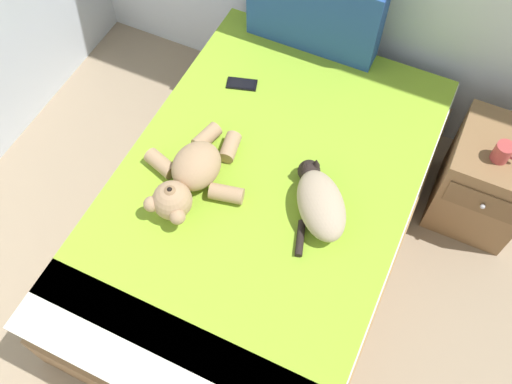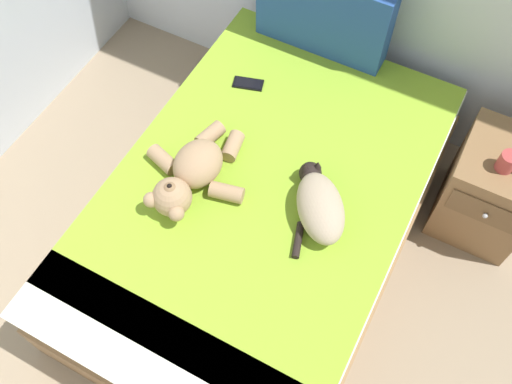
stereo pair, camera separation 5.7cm
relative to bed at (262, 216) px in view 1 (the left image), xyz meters
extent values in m
cube|color=olive|center=(0.00, 0.00, -0.12)|extent=(1.31, 2.00, 0.30)
cube|color=white|center=(0.00, 0.00, 0.14)|extent=(1.27, 1.94, 0.22)
cube|color=#8CB72D|center=(0.00, 0.06, 0.26)|extent=(1.26, 1.80, 0.02)
cube|color=silver|center=(0.00, -0.84, 0.26)|extent=(1.26, 0.32, 0.02)
cube|color=#264C99|center=(-0.14, 0.90, 0.49)|extent=(0.67, 0.14, 0.43)
ellipsoid|color=tan|center=(0.28, -0.02, 0.35)|extent=(0.36, 0.39, 0.15)
sphere|color=black|center=(0.16, 0.13, 0.32)|extent=(0.10, 0.10, 0.10)
cone|color=black|center=(0.14, 0.11, 0.38)|extent=(0.04, 0.04, 0.04)
cone|color=black|center=(0.19, 0.14, 0.38)|extent=(0.04, 0.04, 0.04)
cylinder|color=black|center=(0.25, -0.17, 0.29)|extent=(0.08, 0.16, 0.03)
ellipsoid|color=black|center=(0.25, 0.07, 0.29)|extent=(0.11, 0.11, 0.04)
ellipsoid|color=tan|center=(-0.28, -0.08, 0.36)|extent=(0.21, 0.26, 0.17)
sphere|color=tan|center=(-0.29, -0.27, 0.36)|extent=(0.17, 0.17, 0.17)
sphere|color=#8E6B49|center=(-0.29, -0.27, 0.41)|extent=(0.07, 0.07, 0.07)
sphere|color=black|center=(-0.29, -0.27, 0.44)|extent=(0.02, 0.02, 0.02)
sphere|color=tan|center=(-0.23, -0.33, 0.36)|extent=(0.07, 0.07, 0.07)
sphere|color=tan|center=(-0.35, -0.33, 0.36)|extent=(0.07, 0.07, 0.07)
cylinder|color=tan|center=(-0.11, -0.12, 0.31)|extent=(0.16, 0.10, 0.07)
cylinder|color=tan|center=(-0.21, 0.10, 0.31)|extent=(0.09, 0.14, 0.07)
cylinder|color=tan|center=(-0.45, -0.11, 0.31)|extent=(0.16, 0.11, 0.07)
cylinder|color=tan|center=(-0.33, 0.11, 0.31)|extent=(0.10, 0.15, 0.07)
cube|color=black|center=(-0.34, 0.49, 0.28)|extent=(0.16, 0.11, 0.01)
cube|color=black|center=(-0.34, 0.49, 0.28)|extent=(0.14, 0.09, 0.00)
cube|color=olive|center=(0.93, 0.65, 0.01)|extent=(0.41, 0.45, 0.55)
cube|color=brown|center=(0.93, 0.43, 0.13)|extent=(0.35, 0.01, 0.15)
sphere|color=#B2B2B7|center=(0.93, 0.41, 0.13)|extent=(0.02, 0.02, 0.02)
cylinder|color=#B23F3F|center=(0.90, 0.58, 0.33)|extent=(0.08, 0.08, 0.09)
camera|label=1|loc=(0.52, -1.18, 2.36)|focal=39.26mm
camera|label=2|loc=(0.57, -1.15, 2.36)|focal=39.26mm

